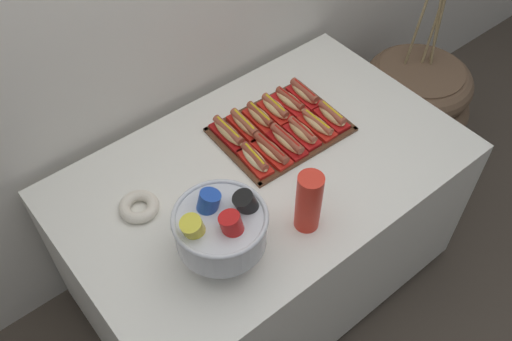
{
  "coord_description": "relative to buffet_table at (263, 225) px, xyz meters",
  "views": [
    {
      "loc": [
        -0.87,
        -1.03,
        2.3
      ],
      "look_at": [
        -0.07,
        -0.04,
        0.83
      ],
      "focal_mm": 39.37,
      "sensor_mm": 36.0,
      "label": 1
    }
  ],
  "objects": [
    {
      "name": "hot_dog_6",
      "position": [
        -0.01,
        0.2,
        0.4
      ],
      "size": [
        0.07,
        0.18,
        0.06
      ],
      "color": "#B21414",
      "rests_on": "serving_tray"
    },
    {
      "name": "hot_dog_0",
      "position": [
        -0.02,
        0.03,
        0.39
      ],
      "size": [
        0.08,
        0.17,
        0.06
      ],
      "color": "red",
      "rests_on": "serving_tray"
    },
    {
      "name": "donut",
      "position": [
        -0.45,
        0.12,
        0.38
      ],
      "size": [
        0.14,
        0.14,
        0.04
      ],
      "color": "silver",
      "rests_on": "buffet_table"
    },
    {
      "name": "hot_dog_5",
      "position": [
        0.36,
        0.02,
        0.39
      ],
      "size": [
        0.07,
        0.16,
        0.06
      ],
      "color": "red",
      "rests_on": "serving_tray"
    },
    {
      "name": "hot_dog_7",
      "position": [
        0.06,
        0.19,
        0.39
      ],
      "size": [
        0.07,
        0.18,
        0.06
      ],
      "color": "red",
      "rests_on": "serving_tray"
    },
    {
      "name": "serving_tray",
      "position": [
        0.17,
        0.11,
        0.36
      ],
      "size": [
        0.49,
        0.38,
        0.01
      ],
      "color": "#56331E",
      "rests_on": "buffet_table"
    },
    {
      "name": "hot_dog_11",
      "position": [
        0.36,
        0.18,
        0.39
      ],
      "size": [
        0.07,
        0.17,
        0.06
      ],
      "color": "red",
      "rests_on": "serving_tray"
    },
    {
      "name": "hot_dog_9",
      "position": [
        0.21,
        0.19,
        0.39
      ],
      "size": [
        0.08,
        0.16,
        0.06
      ],
      "color": "red",
      "rests_on": "serving_tray"
    },
    {
      "name": "hot_dog_8",
      "position": [
        0.14,
        0.19,
        0.39
      ],
      "size": [
        0.07,
        0.16,
        0.06
      ],
      "color": "red",
      "rests_on": "serving_tray"
    },
    {
      "name": "punch_bowl",
      "position": [
        -0.34,
        -0.2,
        0.51
      ],
      "size": [
        0.3,
        0.29,
        0.26
      ],
      "color": "silver",
      "rests_on": "buffet_table"
    },
    {
      "name": "ground_plane",
      "position": [
        0.0,
        0.0,
        -0.4
      ],
      "size": [
        10.0,
        10.0,
        0.0
      ],
      "primitive_type": "plane",
      "color": "#4C4238"
    },
    {
      "name": "buffet_table",
      "position": [
        0.0,
        0.0,
        0.0
      ],
      "size": [
        1.49,
        0.92,
        0.76
      ],
      "color": "white",
      "rests_on": "ground_plane"
    },
    {
      "name": "hot_dog_4",
      "position": [
        0.28,
        0.02,
        0.39
      ],
      "size": [
        0.06,
        0.17,
        0.06
      ],
      "color": "red",
      "rests_on": "serving_tray"
    },
    {
      "name": "hot_dog_10",
      "position": [
        0.29,
        0.19,
        0.39
      ],
      "size": [
        0.07,
        0.17,
        0.06
      ],
      "color": "red",
      "rests_on": "serving_tray"
    },
    {
      "name": "hot_dog_1",
      "position": [
        0.06,
        0.03,
        0.39
      ],
      "size": [
        0.07,
        0.18,
        0.06
      ],
      "color": "red",
      "rests_on": "serving_tray"
    },
    {
      "name": "floor_vase",
      "position": [
        1.06,
        0.1,
        -0.1
      ],
      "size": [
        0.6,
        0.6,
        1.07
      ],
      "color": "brown",
      "rests_on": "ground_plane"
    },
    {
      "name": "cup_stack",
      "position": [
        -0.05,
        -0.28,
        0.48
      ],
      "size": [
        0.09,
        0.09,
        0.24
      ],
      "color": "red",
      "rests_on": "buffet_table"
    },
    {
      "name": "hot_dog_2",
      "position": [
        0.13,
        0.03,
        0.39
      ],
      "size": [
        0.07,
        0.18,
        0.06
      ],
      "color": "#B21414",
      "rests_on": "serving_tray"
    },
    {
      "name": "hot_dog_3",
      "position": [
        0.21,
        0.02,
        0.39
      ],
      "size": [
        0.07,
        0.16,
        0.06
      ],
      "color": "red",
      "rests_on": "serving_tray"
    }
  ]
}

